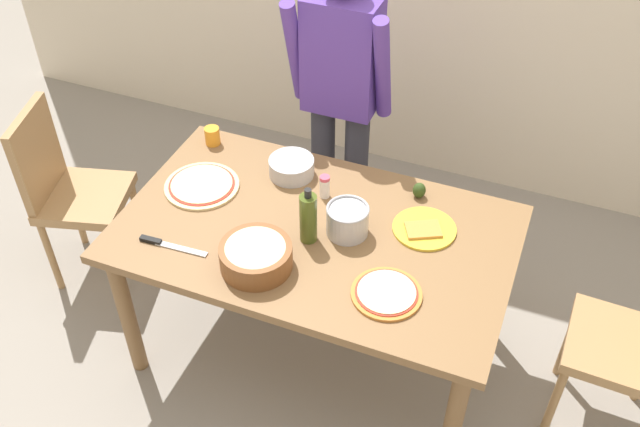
# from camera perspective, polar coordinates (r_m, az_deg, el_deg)

# --- Properties ---
(ground) EXTENTS (8.00, 8.00, 0.00)m
(ground) POSITION_cam_1_polar(r_m,az_deg,el_deg) (3.45, -0.31, -10.61)
(ground) COLOR gray
(dining_table) EXTENTS (1.60, 0.96, 0.76)m
(dining_table) POSITION_cam_1_polar(r_m,az_deg,el_deg) (2.95, -0.36, -2.64)
(dining_table) COLOR brown
(dining_table) RESTS_ON ground
(person_cook) EXTENTS (0.49, 0.25, 1.62)m
(person_cook) POSITION_cam_1_polar(r_m,az_deg,el_deg) (3.39, 1.67, 9.79)
(person_cook) COLOR #2D2D38
(person_cook) RESTS_ON ground
(chair_wooden_left) EXTENTS (0.49, 0.49, 0.95)m
(chair_wooden_left) POSITION_cam_1_polar(r_m,az_deg,el_deg) (3.65, -19.55, 2.04)
(chair_wooden_left) COLOR #A37A4C
(chair_wooden_left) RESTS_ON ground
(pizza_raw_on_board) EXTENTS (0.33, 0.33, 0.02)m
(pizza_raw_on_board) POSITION_cam_1_polar(r_m,az_deg,el_deg) (3.13, -9.45, 2.24)
(pizza_raw_on_board) COLOR beige
(pizza_raw_on_board) RESTS_ON dining_table
(pizza_cooked_on_tray) EXTENTS (0.27, 0.27, 0.02)m
(pizza_cooked_on_tray) POSITION_cam_1_polar(r_m,az_deg,el_deg) (2.65, 5.35, -6.37)
(pizza_cooked_on_tray) COLOR #C67A33
(pizza_cooked_on_tray) RESTS_ON dining_table
(plate_with_slice) EXTENTS (0.26, 0.26, 0.02)m
(plate_with_slice) POSITION_cam_1_polar(r_m,az_deg,el_deg) (2.91, 8.34, -1.22)
(plate_with_slice) COLOR gold
(plate_with_slice) RESTS_ON dining_table
(popcorn_bowl) EXTENTS (0.28, 0.28, 0.11)m
(popcorn_bowl) POSITION_cam_1_polar(r_m,az_deg,el_deg) (2.71, -5.17, -3.28)
(popcorn_bowl) COLOR brown
(popcorn_bowl) RESTS_ON dining_table
(mixing_bowl_steel) EXTENTS (0.20, 0.20, 0.08)m
(mixing_bowl_steel) POSITION_cam_1_polar(r_m,az_deg,el_deg) (3.14, -2.30, 3.73)
(mixing_bowl_steel) COLOR #B7B7BC
(mixing_bowl_steel) RESTS_ON dining_table
(olive_oil_bottle) EXTENTS (0.07, 0.07, 0.26)m
(olive_oil_bottle) POSITION_cam_1_polar(r_m,az_deg,el_deg) (2.78, -0.95, -0.33)
(olive_oil_bottle) COLOR #47561E
(olive_oil_bottle) RESTS_ON dining_table
(steel_pot) EXTENTS (0.17, 0.17, 0.13)m
(steel_pot) POSITION_cam_1_polar(r_m,az_deg,el_deg) (2.84, 2.22, -0.52)
(steel_pot) COLOR #B7B7BC
(steel_pot) RESTS_ON dining_table
(cup_orange) EXTENTS (0.07, 0.07, 0.08)m
(cup_orange) POSITION_cam_1_polar(r_m,az_deg,el_deg) (3.36, -8.62, 6.17)
(cup_orange) COLOR orange
(cup_orange) RESTS_ON dining_table
(salt_shaker) EXTENTS (0.04, 0.04, 0.11)m
(salt_shaker) POSITION_cam_1_polar(r_m,az_deg,el_deg) (3.01, 0.38, 2.18)
(salt_shaker) COLOR white
(salt_shaker) RESTS_ON dining_table
(chef_knife) EXTENTS (0.29, 0.04, 0.02)m
(chef_knife) POSITION_cam_1_polar(r_m,az_deg,el_deg) (2.89, -12.31, -2.41)
(chef_knife) COLOR silver
(chef_knife) RESTS_ON dining_table
(avocado) EXTENTS (0.06, 0.06, 0.07)m
(avocado) POSITION_cam_1_polar(r_m,az_deg,el_deg) (3.05, 7.95, 1.86)
(avocado) COLOR #2D4219
(avocado) RESTS_ON dining_table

